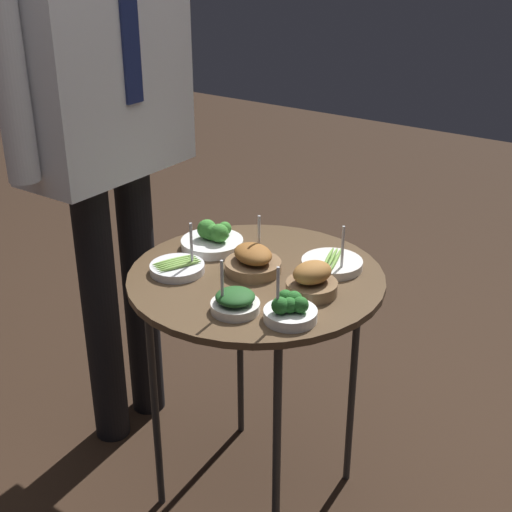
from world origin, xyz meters
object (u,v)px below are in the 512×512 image
(serving_cart, at_px, (256,293))
(bowl_broccoli_center, at_px, (213,239))
(bowl_roast_mid_left, at_px, (253,261))
(bowl_broccoli_front_right, at_px, (290,310))
(bowl_roast_front_left, at_px, (312,281))
(bowl_asparagus_front_center, at_px, (177,267))
(bowl_asparagus_back_left, at_px, (332,264))
(bowl_spinach_near_rim, at_px, (235,302))
(waiter_figure, at_px, (101,84))

(serving_cart, xyz_separation_m, bowl_broccoli_center, (0.06, 0.18, 0.08))
(bowl_roast_mid_left, relative_size, bowl_broccoli_front_right, 1.05)
(serving_cart, relative_size, bowl_roast_front_left, 5.72)
(bowl_asparagus_front_center, height_order, bowl_broccoli_center, bowl_asparagus_front_center)
(bowl_asparagus_back_left, bearing_deg, bowl_asparagus_front_center, 128.09)
(bowl_roast_front_left, relative_size, bowl_broccoli_center, 0.73)
(bowl_broccoli_front_right, bearing_deg, bowl_asparagus_back_left, 10.25)
(bowl_roast_mid_left, distance_m, bowl_spinach_near_rim, 0.20)
(bowl_asparagus_front_center, bearing_deg, bowl_roast_mid_left, -54.98)
(bowl_broccoli_front_right, distance_m, bowl_spinach_near_rim, 0.13)
(bowl_broccoli_front_right, height_order, bowl_broccoli_center, bowl_broccoli_front_right)
(waiter_figure, bearing_deg, bowl_roast_mid_left, -93.05)
(bowl_broccoli_front_right, height_order, bowl_spinach_near_rim, bowl_broccoli_front_right)
(bowl_asparagus_front_center, height_order, bowl_asparagus_back_left, same)
(bowl_asparagus_front_center, distance_m, bowl_asparagus_back_left, 0.39)
(bowl_broccoli_front_right, height_order, bowl_asparagus_back_left, bowl_broccoli_front_right)
(bowl_roast_mid_left, height_order, bowl_roast_front_left, bowl_roast_mid_left)
(bowl_asparagus_front_center, bearing_deg, bowl_broccoli_center, 5.54)
(bowl_spinach_near_rim, distance_m, bowl_asparagus_back_left, 0.32)
(bowl_broccoli_center, bearing_deg, bowl_roast_mid_left, -108.31)
(serving_cart, relative_size, bowl_asparagus_back_left, 4.51)
(bowl_asparagus_front_center, relative_size, bowl_broccoli_front_right, 1.00)
(bowl_asparagus_front_center, xyz_separation_m, bowl_broccoli_front_right, (-0.04, -0.36, 0.01))
(bowl_asparagus_back_left, bearing_deg, serving_cart, 135.15)
(serving_cart, relative_size, bowl_broccoli_front_right, 5.10)
(bowl_roast_mid_left, relative_size, waiter_figure, 0.08)
(bowl_asparagus_front_center, xyz_separation_m, bowl_broccoli_center, (0.16, 0.02, 0.01))
(serving_cart, distance_m, bowl_roast_front_left, 0.19)
(serving_cart, relative_size, bowl_broccoli_center, 4.19)
(bowl_broccoli_front_right, relative_size, bowl_roast_front_left, 1.12)
(bowl_roast_mid_left, height_order, bowl_broccoli_front_right, same)
(bowl_roast_mid_left, xyz_separation_m, waiter_figure, (0.03, 0.51, 0.37))
(serving_cart, height_order, waiter_figure, waiter_figure)
(bowl_roast_front_left, bearing_deg, bowl_broccoli_center, 78.30)
(bowl_asparagus_front_center, height_order, waiter_figure, waiter_figure)
(bowl_roast_mid_left, bearing_deg, bowl_spinach_near_rim, -156.63)
(bowl_broccoli_center, bearing_deg, waiter_figure, 94.89)
(bowl_roast_front_left, height_order, waiter_figure, waiter_figure)
(bowl_spinach_near_rim, relative_size, bowl_broccoli_center, 0.79)
(bowl_broccoli_front_right, height_order, waiter_figure, waiter_figure)
(bowl_roast_front_left, xyz_separation_m, bowl_broccoli_center, (0.07, 0.35, -0.01))
(bowl_spinach_near_rim, height_order, bowl_asparagus_back_left, bowl_spinach_near_rim)
(bowl_roast_front_left, height_order, bowl_broccoli_center, bowl_roast_front_left)
(serving_cart, bearing_deg, bowl_spinach_near_rim, -159.59)
(bowl_roast_front_left, height_order, bowl_asparagus_back_left, bowl_asparagus_back_left)
(bowl_roast_mid_left, distance_m, bowl_roast_front_left, 0.18)
(bowl_broccoli_center, bearing_deg, bowl_spinach_near_rim, -133.91)
(bowl_roast_mid_left, height_order, waiter_figure, waiter_figure)
(bowl_asparagus_front_center, distance_m, bowl_broccoli_center, 0.17)
(serving_cart, xyz_separation_m, bowl_broccoli_front_right, (-0.14, -0.19, 0.08))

